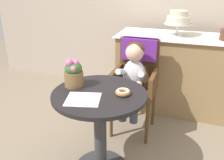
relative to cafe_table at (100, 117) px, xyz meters
The scene contains 8 objects.
cafe_table is the anchor object (origin of this frame).
wicker_chair 0.77m from the cafe_table, 81.16° to the left, with size 0.42×0.45×0.95m.
seated_child 0.62m from the cafe_table, 78.87° to the left, with size 0.27×0.32×0.73m.
paper_napkin 0.26m from the cafe_table, 116.46° to the right, with size 0.24×0.22×0.00m, color white.
donut_front 0.29m from the cafe_table, ahead, with size 0.11×0.11×0.04m.
flower_vase 0.40m from the cafe_table, 166.50° to the left, with size 0.15×0.15×0.23m.
display_counter 1.41m from the cafe_table, 67.07° to the left, with size 1.56×0.62×0.90m.
tiered_cake_stand 1.49m from the cafe_table, 71.59° to the left, with size 0.30×0.30×0.28m.
Camera 1 is at (0.63, -1.58, 1.54)m, focal length 40.44 mm.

